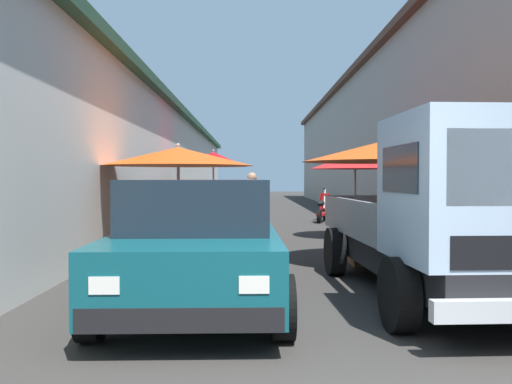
{
  "coord_description": "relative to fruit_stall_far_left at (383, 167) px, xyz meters",
  "views": [
    {
      "loc": [
        -2.64,
        0.76,
        1.46
      ],
      "look_at": [
        10.49,
        0.65,
        1.14
      ],
      "focal_mm": 38.2,
      "sensor_mm": 36.0,
      "label": 1
    }
  ],
  "objects": [
    {
      "name": "hatchback_car",
      "position": [
        -2.97,
        2.84,
        -0.93
      ],
      "size": [
        3.94,
        1.98,
        1.45
      ],
      "color": "#0F4C56",
      "rests_on": "ground"
    },
    {
      "name": "fruit_stall_far_left",
      "position": [
        0.0,
        0.0,
        0.0
      ],
      "size": [
        2.82,
        2.82,
        2.18
      ],
      "color": "#9E9EA3",
      "rests_on": "ground"
    },
    {
      "name": "fruit_stall_near_left",
      "position": [
        7.97,
        3.38,
        0.03
      ],
      "size": [
        2.14,
        2.14,
        2.37
      ],
      "color": "#9E9EA3",
      "rests_on": "ground"
    },
    {
      "name": "fruit_stall_far_right",
      "position": [
        0.91,
        3.62,
        -0.03
      ],
      "size": [
        2.82,
        2.82,
        2.12
      ],
      "color": "#9E9EA3",
      "rests_on": "ground"
    },
    {
      "name": "parked_scooter",
      "position": [
        9.15,
        -0.17,
        -1.22
      ],
      "size": [
        1.65,
        0.64,
        1.14
      ],
      "color": "black",
      "rests_on": "ground"
    },
    {
      "name": "ground",
      "position": [
        6.94,
        1.47,
        -1.67
      ],
      "size": [
        90.0,
        90.0,
        0.0
      ],
      "primitive_type": "plane",
      "color": "#33302D"
    },
    {
      "name": "vendor_by_crates",
      "position": [
        3.17,
        2.22,
        -0.74
      ],
      "size": [
        0.46,
        0.49,
        1.6
      ],
      "color": "#665B4C",
      "rests_on": "ground"
    },
    {
      "name": "fruit_stall_near_right",
      "position": [
        4.05,
        -0.35,
        -0.05
      ],
      "size": [
        2.2,
        2.2,
        2.17
      ],
      "color": "#9E9EA3",
      "rests_on": "ground"
    },
    {
      "name": "delivery_truck",
      "position": [
        -3.34,
        -0.01,
        -0.63
      ],
      "size": [
        4.99,
        2.13,
        2.08
      ],
      "color": "black",
      "rests_on": "ground"
    },
    {
      "name": "building_right_concrete",
      "position": [
        9.19,
        -5.46,
        1.32
      ],
      "size": [
        49.8,
        7.5,
        5.94
      ],
      "color": "gray",
      "rests_on": "ground"
    },
    {
      "name": "building_left_whitewash",
      "position": [
        9.19,
        8.41,
        0.39
      ],
      "size": [
        49.8,
        7.5,
        4.09
      ],
      "color": "silver",
      "rests_on": "ground"
    },
    {
      "name": "vendor_in_shade",
      "position": [
        0.17,
        -1.27,
        -0.78
      ],
      "size": [
        0.35,
        0.59,
        1.55
      ],
      "color": "#232328",
      "rests_on": "ground"
    }
  ]
}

